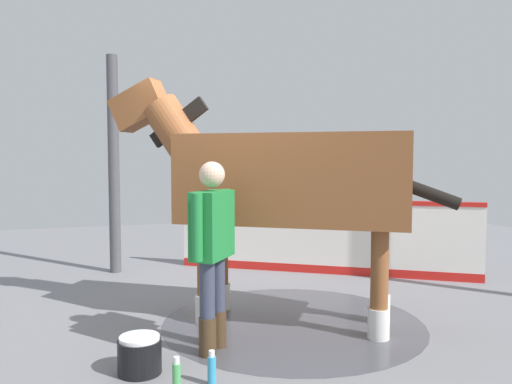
% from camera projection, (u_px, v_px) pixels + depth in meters
% --- Properties ---
extents(ground_plane, '(16.00, 16.00, 0.02)m').
position_uv_depth(ground_plane, '(257.00, 319.00, 5.27)').
color(ground_plane, gray).
extents(wet_patch, '(2.64, 2.64, 0.00)m').
position_uv_depth(wet_patch, '(293.00, 322.00, 5.14)').
color(wet_patch, '#4C4C54').
rests_on(wet_patch, ground).
extents(barrier_wall, '(3.65, 2.45, 1.08)m').
position_uv_depth(barrier_wall, '(324.00, 239.00, 7.31)').
color(barrier_wall, white).
rests_on(barrier_wall, ground).
extents(roof_post_near, '(0.16, 0.16, 3.14)m').
position_uv_depth(roof_post_near, '(114.00, 165.00, 7.32)').
color(roof_post_near, '#4C4C51').
rests_on(roof_post_near, ground).
extents(horse, '(3.09, 2.20, 2.50)m').
position_uv_depth(horse, '(282.00, 182.00, 5.07)').
color(horse, brown).
rests_on(horse, ground).
extents(handler, '(0.46, 0.54, 1.64)m').
position_uv_depth(handler, '(212.00, 243.00, 4.32)').
color(handler, '#47331E').
rests_on(handler, ground).
extents(wash_bucket, '(0.34, 0.34, 0.29)m').
position_uv_depth(wash_bucket, '(140.00, 355.00, 3.92)').
color(wash_bucket, black).
rests_on(wash_bucket, ground).
extents(bottle_shampoo, '(0.06, 0.06, 0.26)m').
position_uv_depth(bottle_shampoo, '(212.00, 369.00, 3.72)').
color(bottle_shampoo, '#3399CC').
rests_on(bottle_shampoo, ground).
extents(bottle_spray, '(0.06, 0.06, 0.28)m').
position_uv_depth(bottle_spray, '(177.00, 378.00, 3.55)').
color(bottle_spray, '#4CA559').
rests_on(bottle_spray, ground).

